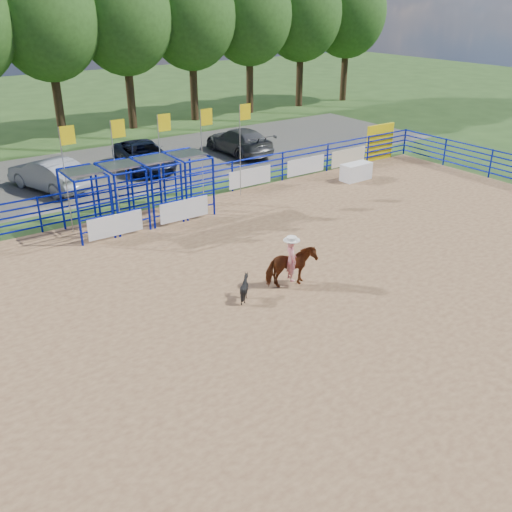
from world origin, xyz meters
name	(u,v)px	position (x,y,z in m)	size (l,w,h in m)	color
ground	(323,289)	(0.00, 0.00, 0.00)	(120.00, 120.00, 0.00)	#355522
arena_dirt	(323,288)	(0.00, 0.00, 0.01)	(30.00, 20.00, 0.02)	#9F764F
gravel_strip	(116,168)	(0.00, 17.00, 0.01)	(40.00, 10.00, 0.01)	#65635A
announcer_table	(356,172)	(9.13, 7.94, 0.45)	(1.60, 0.75, 0.85)	white
horse_and_rider	(291,263)	(-0.75, 0.74, 0.85)	(1.73, 1.10, 2.42)	brown
calf	(245,288)	(-2.46, 0.86, 0.41)	(0.62, 0.70, 0.77)	black
car_b	(49,174)	(-4.04, 15.32, 0.78)	(1.62, 4.65, 1.53)	gray
car_c	(144,155)	(1.25, 16.08, 0.72)	(2.34, 5.08, 1.41)	black
car_d	(239,141)	(7.19, 15.77, 0.75)	(2.08, 5.10, 1.48)	#555557
perimeter_fence	(324,268)	(0.00, 0.00, 0.75)	(30.10, 20.10, 1.50)	#07159F
chute_assembly	(147,191)	(-1.90, 8.84, 1.26)	(19.32, 2.41, 4.20)	#07159F
treeline	(46,14)	(0.00, 26.00, 7.53)	(56.40, 6.40, 11.24)	#3F2B19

